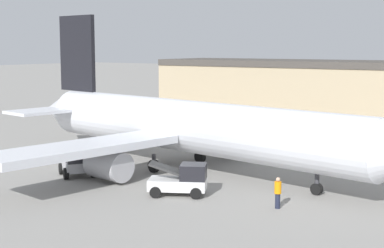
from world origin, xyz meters
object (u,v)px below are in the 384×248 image
(baggage_tug, at_px, (77,163))
(airplane, at_px, (182,126))
(ground_crew_worker, at_px, (278,192))
(belt_loader_truck, at_px, (182,180))

(baggage_tug, bearing_deg, airplane, 87.95)
(baggage_tug, bearing_deg, ground_crew_worker, 34.94)
(ground_crew_worker, bearing_deg, belt_loader_truck, 52.86)
(airplane, height_order, baggage_tug, airplane)
(baggage_tug, distance_m, belt_loader_truck, 8.73)
(airplane, height_order, ground_crew_worker, airplane)
(airplane, xyz_separation_m, belt_loader_truck, (4.34, -6.29, -2.17))
(airplane, relative_size, ground_crew_worker, 20.41)
(baggage_tug, height_order, belt_loader_truck, baggage_tug)
(airplane, distance_m, baggage_tug, 7.84)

